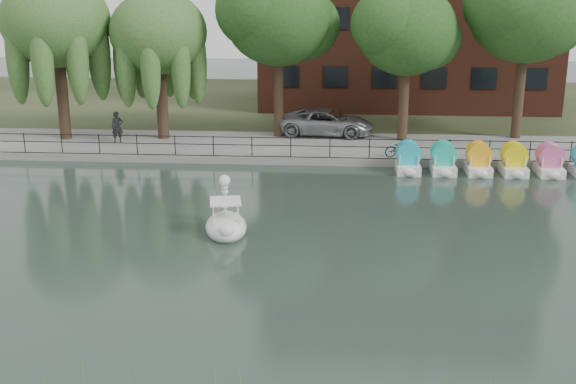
# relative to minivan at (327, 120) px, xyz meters

# --- Properties ---
(ground_plane) EXTENTS (120.00, 120.00, 0.00)m
(ground_plane) POSITION_rel_minivan_xyz_m (-1.75, -18.45, -1.26)
(ground_plane) COLOR #384940
(promenade) EXTENTS (40.00, 6.00, 0.40)m
(promenade) POSITION_rel_minivan_xyz_m (-1.75, -2.45, -1.06)
(promenade) COLOR gray
(promenade) RESTS_ON ground_plane
(kerb) EXTENTS (40.00, 0.25, 0.40)m
(kerb) POSITION_rel_minivan_xyz_m (-1.75, -5.40, -1.06)
(kerb) COLOR gray
(kerb) RESTS_ON ground_plane
(land_strip) EXTENTS (60.00, 22.00, 0.36)m
(land_strip) POSITION_rel_minivan_xyz_m (-1.75, 11.55, -1.08)
(land_strip) COLOR #47512D
(land_strip) RESTS_ON ground_plane
(railing) EXTENTS (32.00, 0.05, 1.00)m
(railing) POSITION_rel_minivan_xyz_m (-1.75, -5.20, -0.11)
(railing) COLOR black
(railing) RESTS_ON promenade
(willow_left) EXTENTS (5.88, 5.88, 9.01)m
(willow_left) POSITION_rel_minivan_xyz_m (-14.75, -1.95, 5.61)
(willow_left) COLOR #473323
(willow_left) RESTS_ON promenade
(willow_mid) EXTENTS (5.32, 5.32, 8.15)m
(willow_mid) POSITION_rel_minivan_xyz_m (-9.25, -1.45, 4.99)
(willow_mid) COLOR #473323
(willow_mid) RESTS_ON promenade
(broadleaf_center) EXTENTS (6.00, 6.00, 9.25)m
(broadleaf_center) POSITION_rel_minivan_xyz_m (-2.75, -0.45, 5.80)
(broadleaf_center) COLOR #473323
(broadleaf_center) RESTS_ON promenade
(broadleaf_right) EXTENTS (5.40, 5.40, 8.32)m
(broadleaf_right) POSITION_rel_minivan_xyz_m (4.25, -0.95, 5.13)
(broadleaf_right) COLOR #473323
(broadleaf_right) RESTS_ON promenade
(broadleaf_far) EXTENTS (6.30, 6.30, 9.71)m
(broadleaf_far) POSITION_rel_minivan_xyz_m (10.75, 0.05, 6.14)
(broadleaf_far) COLOR #473323
(broadleaf_far) RESTS_ON promenade
(minivan) EXTENTS (3.48, 6.43, 1.71)m
(minivan) POSITION_rel_minivan_xyz_m (0.00, 0.00, 0.00)
(minivan) COLOR gray
(minivan) RESTS_ON promenade
(bicycle) EXTENTS (1.09, 1.82, 1.00)m
(bicycle) POSITION_rel_minivan_xyz_m (3.87, -4.91, -0.36)
(bicycle) COLOR gray
(bicycle) RESTS_ON promenade
(pedestrian) EXTENTS (0.85, 0.75, 1.98)m
(pedestrian) POSITION_rel_minivan_xyz_m (-11.50, -2.75, 0.13)
(pedestrian) COLOR black
(pedestrian) RESTS_ON promenade
(swan_boat) EXTENTS (1.94, 2.68, 2.08)m
(swan_boat) POSITION_rel_minivan_xyz_m (-3.50, -15.69, -0.80)
(swan_boat) COLOR white
(swan_boat) RESTS_ON ground_plane
(pedal_boat_row) EXTENTS (11.35, 1.70, 1.40)m
(pedal_boat_row) POSITION_rel_minivan_xyz_m (9.21, -6.41, -0.65)
(pedal_boat_row) COLOR white
(pedal_boat_row) RESTS_ON ground_plane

